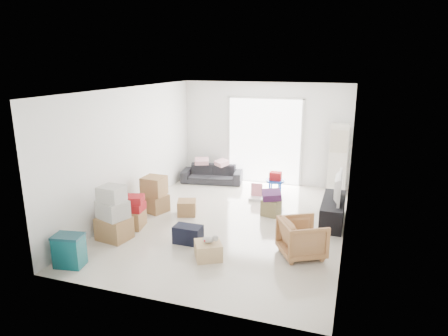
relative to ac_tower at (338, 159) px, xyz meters
name	(u,v)px	position (x,y,z in m)	size (l,w,h in m)	color
room_shell	(231,159)	(-1.95, -2.65, 0.48)	(4.98, 6.48, 3.18)	beige
sliding_door	(264,138)	(-1.95, 0.33, 0.37)	(2.10, 0.04, 2.33)	white
ac_tower	(338,159)	(0.00, 0.00, 0.00)	(0.45, 0.30, 1.75)	silver
tv_console	(333,211)	(0.05, -1.97, -0.63)	(0.44, 1.45, 0.48)	black
television	(334,197)	(0.05, -1.97, -0.33)	(0.98, 0.56, 0.13)	black
sofa	(212,171)	(-3.27, -0.15, -0.56)	(1.63, 0.48, 0.64)	#28282D
pillow_left	(202,156)	(-3.59, -0.11, -0.17)	(0.43, 0.34, 0.13)	#E0A4AE
pillow_right	(222,158)	(-3.01, -0.11, -0.18)	(0.35, 0.28, 0.12)	#E0A4AE
armchair	(302,236)	(-0.35, -3.67, -0.52)	(0.70, 0.65, 0.72)	#A57249
storage_bins	(69,250)	(-3.85, -5.23, -0.60)	(0.51, 0.40, 0.54)	#0F5156
box_stack_a	(113,216)	(-3.75, -4.12, -0.41)	(0.63, 0.57, 1.03)	olive
box_stack_b	(131,213)	(-3.75, -3.53, -0.57)	(0.59, 0.57, 0.66)	olive
box_stack_c	(154,195)	(-3.72, -2.59, -0.49)	(0.64, 0.59, 0.79)	olive
loose_box	(187,208)	(-2.96, -2.56, -0.71)	(0.39, 0.39, 0.32)	olive
duffel_bag	(188,234)	(-2.38, -3.83, -0.71)	(0.51, 0.30, 0.32)	black
ottoman	(271,207)	(-1.23, -2.01, -0.70)	(0.35, 0.35, 0.35)	olive
blanket	(271,196)	(-1.23, -2.01, -0.45)	(0.39, 0.39, 0.14)	#4E2154
kids_table	(275,179)	(-1.42, -0.69, -0.45)	(0.46, 0.46, 0.60)	#1443B2
toy_walker	(256,195)	(-1.78, -1.15, -0.77)	(0.30, 0.27, 0.39)	silver
wood_crate	(208,250)	(-1.82, -4.27, -0.73)	(0.43, 0.43, 0.28)	#DCAE7F
plush_bunny	(210,239)	(-1.79, -4.26, -0.53)	(0.27, 0.16, 0.14)	#B2ADA8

